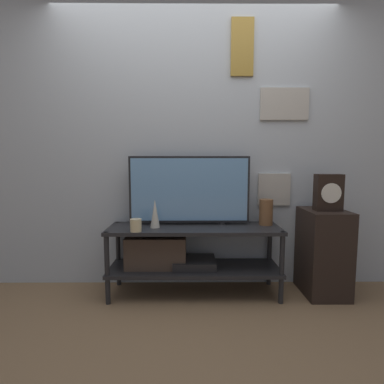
{
  "coord_description": "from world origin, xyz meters",
  "views": [
    {
      "loc": [
        -0.04,
        -2.24,
        1.16
      ],
      "look_at": [
        -0.02,
        0.26,
        0.89
      ],
      "focal_mm": 28.0,
      "sensor_mm": 36.0,
      "label": 1
    }
  ],
  "objects_px": {
    "television": "(189,190)",
    "mantel_clock": "(328,192)",
    "vase_tall_ceramic": "(266,212)",
    "candle_jar": "(136,225)",
    "vase_slim_bronze": "(155,213)"
  },
  "relations": [
    {
      "from": "vase_tall_ceramic",
      "to": "mantel_clock",
      "type": "height_order",
      "value": "mantel_clock"
    },
    {
      "from": "television",
      "to": "candle_jar",
      "type": "bearing_deg",
      "value": -148.43
    },
    {
      "from": "candle_jar",
      "to": "vase_slim_bronze",
      "type": "bearing_deg",
      "value": 46.41
    },
    {
      "from": "candle_jar",
      "to": "mantel_clock",
      "type": "distance_m",
      "value": 1.61
    },
    {
      "from": "vase_tall_ceramic",
      "to": "mantel_clock",
      "type": "distance_m",
      "value": 0.53
    },
    {
      "from": "mantel_clock",
      "to": "candle_jar",
      "type": "bearing_deg",
      "value": -175.22
    },
    {
      "from": "television",
      "to": "candle_jar",
      "type": "distance_m",
      "value": 0.56
    },
    {
      "from": "television",
      "to": "candle_jar",
      "type": "xyz_separation_m",
      "value": [
        -0.42,
        -0.26,
        -0.26
      ]
    },
    {
      "from": "vase_tall_ceramic",
      "to": "candle_jar",
      "type": "distance_m",
      "value": 1.12
    },
    {
      "from": "television",
      "to": "vase_tall_ceramic",
      "type": "relative_size",
      "value": 4.65
    },
    {
      "from": "vase_slim_bronze",
      "to": "vase_tall_ceramic",
      "type": "relative_size",
      "value": 1.06
    },
    {
      "from": "vase_slim_bronze",
      "to": "mantel_clock",
      "type": "xyz_separation_m",
      "value": [
        1.45,
        -0.01,
        0.18
      ]
    },
    {
      "from": "television",
      "to": "mantel_clock",
      "type": "bearing_deg",
      "value": -6.32
    },
    {
      "from": "television",
      "to": "vase_tall_ceramic",
      "type": "height_order",
      "value": "television"
    },
    {
      "from": "vase_slim_bronze",
      "to": "mantel_clock",
      "type": "bearing_deg",
      "value": -0.43
    }
  ]
}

